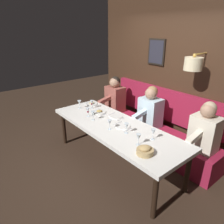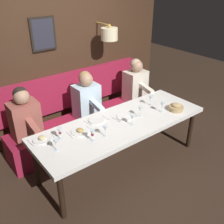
{
  "view_description": "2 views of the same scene",
  "coord_description": "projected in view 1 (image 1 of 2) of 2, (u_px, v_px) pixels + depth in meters",
  "views": [
    {
      "loc": [
        -1.97,
        -2.35,
        2.23
      ],
      "look_at": [
        0.05,
        0.13,
        0.92
      ],
      "focal_mm": 33.35,
      "sensor_mm": 36.0,
      "label": 1
    },
    {
      "loc": [
        -2.41,
        2.04,
        2.59
      ],
      "look_at": [
        0.05,
        0.13,
        0.92
      ],
      "focal_mm": 41.72,
      "sensor_mm": 36.0,
      "label": 2
    }
  ],
  "objects": [
    {
      "name": "ground_plane",
      "position": [
        115.0,
        163.0,
        3.68
      ],
      "size": [
        12.0,
        12.0,
        0.0
      ],
      "primitive_type": "plane",
      "color": "#332319"
    },
    {
      "name": "dining_table",
      "position": [
        115.0,
        129.0,
        3.43
      ],
      "size": [
        0.9,
        2.55,
        0.74
      ],
      "color": "silver",
      "rests_on": "ground_plane"
    },
    {
      "name": "banquette_bench",
      "position": [
        149.0,
        136.0,
        4.12
      ],
      "size": [
        0.52,
        2.75,
        0.45
      ],
      "primitive_type": "cube",
      "color": "maroon",
      "rests_on": "ground_plane"
    },
    {
      "name": "back_wall_panel",
      "position": [
        173.0,
        75.0,
        4.02
      ],
      "size": [
        0.59,
        3.95,
        2.9
      ],
      "color": "#382316",
      "rests_on": "ground_plane"
    },
    {
      "name": "diner_nearest",
      "position": [
        205.0,
        129.0,
        3.13
      ],
      "size": [
        0.6,
        0.4,
        0.79
      ],
      "color": "beige",
      "rests_on": "banquette_bench"
    },
    {
      "name": "diner_near",
      "position": [
        150.0,
        108.0,
        3.9
      ],
      "size": [
        0.6,
        0.4,
        0.79
      ],
      "color": "silver",
      "rests_on": "banquette_bench"
    },
    {
      "name": "diner_middle",
      "position": [
        115.0,
        95.0,
        4.65
      ],
      "size": [
        0.6,
        0.4,
        0.79
      ],
      "color": "#934C42",
      "rests_on": "banquette_bench"
    },
    {
      "name": "place_setting_0",
      "position": [
        99.0,
        112.0,
        3.9
      ],
      "size": [
        0.24,
        0.31,
        0.05
      ],
      "color": "silver",
      "rests_on": "dining_table"
    },
    {
      "name": "place_setting_1",
      "position": [
        123.0,
        126.0,
        3.36
      ],
      "size": [
        0.24,
        0.31,
        0.01
      ],
      "color": "white",
      "rests_on": "dining_table"
    },
    {
      "name": "place_setting_2",
      "position": [
        116.0,
        116.0,
        3.73
      ],
      "size": [
        0.24,
        0.32,
        0.01
      ],
      "color": "silver",
      "rests_on": "dining_table"
    },
    {
      "name": "place_setting_3",
      "position": [
        92.0,
        104.0,
        4.33
      ],
      "size": [
        0.24,
        0.32,
        0.05
      ],
      "color": "silver",
      "rests_on": "dining_table"
    },
    {
      "name": "wine_glass_0",
      "position": [
        93.0,
        114.0,
        3.56
      ],
      "size": [
        0.07,
        0.07,
        0.16
      ],
      "color": "silver",
      "rests_on": "dining_table"
    },
    {
      "name": "wine_glass_1",
      "position": [
        153.0,
        132.0,
        2.94
      ],
      "size": [
        0.07,
        0.07,
        0.16
      ],
      "color": "silver",
      "rests_on": "dining_table"
    },
    {
      "name": "wine_glass_2",
      "position": [
        126.0,
        126.0,
        3.11
      ],
      "size": [
        0.07,
        0.07,
        0.16
      ],
      "color": "silver",
      "rests_on": "dining_table"
    },
    {
      "name": "wine_glass_3",
      "position": [
        110.0,
        123.0,
        3.23
      ],
      "size": [
        0.07,
        0.07,
        0.16
      ],
      "color": "silver",
      "rests_on": "dining_table"
    },
    {
      "name": "wine_glass_4",
      "position": [
        139.0,
        137.0,
        2.8
      ],
      "size": [
        0.07,
        0.07,
        0.16
      ],
      "color": "silver",
      "rests_on": "dining_table"
    },
    {
      "name": "wine_glass_5",
      "position": [
        79.0,
        103.0,
        4.08
      ],
      "size": [
        0.07,
        0.07,
        0.16
      ],
      "color": "silver",
      "rests_on": "dining_table"
    },
    {
      "name": "wine_glass_6",
      "position": [
        92.0,
        103.0,
        4.08
      ],
      "size": [
        0.07,
        0.07,
        0.16
      ],
      "color": "silver",
      "rests_on": "dining_table"
    },
    {
      "name": "wine_glass_7",
      "position": [
        88.0,
        110.0,
        3.7
      ],
      "size": [
        0.07,
        0.07,
        0.16
      ],
      "color": "silver",
      "rests_on": "dining_table"
    },
    {
      "name": "bread_bowl",
      "position": [
        145.0,
        151.0,
        2.62
      ],
      "size": [
        0.22,
        0.22,
        0.12
      ],
      "color": "tan",
      "rests_on": "dining_table"
    }
  ]
}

